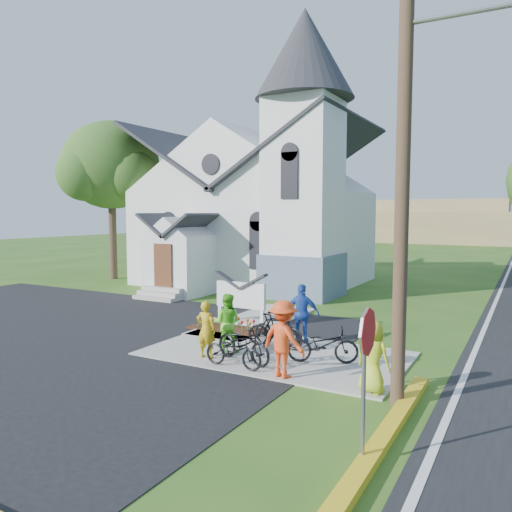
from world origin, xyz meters
The scene contains 19 objects.
ground centered at (0.00, 0.00, 0.00)m, with size 120.00×120.00×0.00m, color #295418.
sidewalk centered at (1.50, 0.50, 0.03)m, with size 7.00×4.00×0.05m, color #A7A097.
church centered at (-5.48, 12.48, 5.25)m, with size 12.35×12.00×13.00m.
church_sign centered at (-1.20, 3.20, 1.03)m, with size 2.20×0.40×1.70m.
flower_bed centered at (-1.20, 2.30, 0.04)m, with size 2.60×1.10×0.07m, color #34180E.
utility_pole centered at (5.36, -1.50, 5.40)m, with size 3.45×0.28×10.00m.
stop_sign centered at (5.43, -4.20, 1.78)m, with size 0.11×0.76×2.48m.
tree_lot_corner centered at (-14.00, 10.00, 6.60)m, with size 5.60×5.60×9.15m.
distant_hills centered at (3.36, 56.33, 2.17)m, with size 61.00×10.00×5.60m.
cyclist_0 centered at (0.12, -0.81, 0.82)m, with size 0.56×0.37×1.54m, color #BC9A16.
bike_0 centered at (1.19, -1.17, 0.48)m, with size 0.57×1.63×0.86m, color black.
cyclist_1 centered at (0.25, 0.01, 0.86)m, with size 0.79×0.61×1.62m, color #5CD227.
bike_1 centered at (1.33, 1.03, 0.55)m, with size 0.47×1.68×1.01m, color black.
cyclist_2 centered at (1.71, 1.86, 0.93)m, with size 1.03×0.43×1.75m, color #2248AA.
bike_2 centered at (1.18, -0.66, 0.54)m, with size 0.65×1.87×0.98m, color black.
cyclist_3 centered at (2.58, -1.20, 0.96)m, with size 1.17×0.67×1.82m, color #ED471A.
bike_3 centered at (1.23, 0.99, 0.54)m, with size 0.46×1.62×0.97m, color black.
cyclist_4 centered at (4.70, -1.20, 0.84)m, with size 0.77×0.50×1.57m, color #B9D227.
bike_4 centered at (2.98, 0.29, 0.53)m, with size 0.63×1.81×0.95m, color black.
Camera 1 is at (7.57, -11.51, 3.91)m, focal length 35.00 mm.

